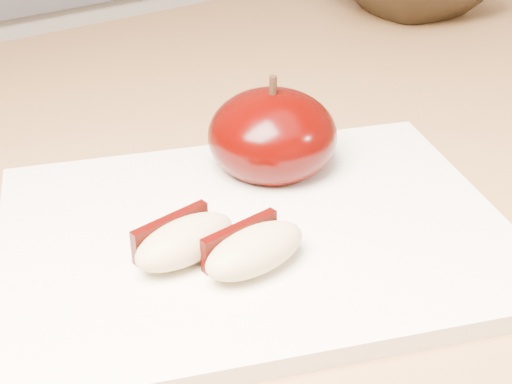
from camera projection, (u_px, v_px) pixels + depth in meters
back_cabinet at (13, 205)px, 1.29m from camera, size 2.40×0.62×0.94m
cutting_board at (256, 234)px, 0.45m from camera, size 0.37×0.32×0.01m
apple_half at (272, 135)px, 0.50m from camera, size 0.10×0.10×0.08m
apple_wedge_a at (183, 240)px, 0.41m from camera, size 0.07×0.04×0.02m
apple_wedge_b at (253, 249)px, 0.40m from camera, size 0.07×0.04×0.02m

